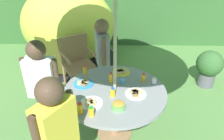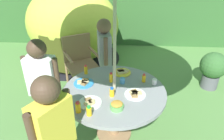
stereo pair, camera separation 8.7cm
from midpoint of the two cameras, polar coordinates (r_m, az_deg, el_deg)
The scene contains 21 objects.
ground_plane at distance 2.99m, azimuth 1.41°, elevation -16.47°, with size 10.00×10.00×0.02m, color #548442.
garden_table at distance 2.61m, azimuth 1.56°, elevation -7.65°, with size 1.22×1.22×0.69m.
wooden_chair at distance 3.68m, azimuth -7.81°, elevation 2.78°, with size 0.66×0.66×0.90m.
dome_tent at distance 4.61m, azimuth -9.95°, elevation 11.86°, with size 2.39×2.39×1.56m.
potted_plant at distance 4.03m, azimuth 25.78°, elevation 0.43°, with size 0.45×0.45×0.66m.
child_in_grey_shirt at distance 3.30m, azimuth -1.29°, elevation 5.76°, with size 0.25×0.42×1.27m.
child_in_white_shirt at distance 2.67m, azimuth -17.26°, elevation -1.54°, with size 0.44×0.22×1.29m.
child_in_yellow_shirt at distance 1.93m, azimuth -14.31°, elevation -14.08°, with size 0.34×0.39×1.32m.
snack_bowl at distance 2.25m, azimuth 2.41°, elevation -9.42°, with size 0.14×0.14×0.08m.
plate_far_left at distance 2.87m, azimuth 3.54°, elevation -0.57°, with size 0.24×0.24×0.03m.
plate_center_back at distance 2.34m, azimuth -4.79°, elevation -8.58°, with size 0.25×0.25×0.03m.
plate_far_right at distance 2.47m, azimuth 7.16°, elevation -6.34°, with size 0.24×0.24×0.03m.
plate_near_right at distance 2.67m, azimuth -6.58°, elevation -3.36°, with size 0.25×0.25×0.03m.
juice_bottle_near_left at distance 2.70m, azimuth 9.37°, elevation -2.17°, with size 0.05×0.05×0.11m.
juice_bottle_center_front at distance 2.66m, azimuth 0.68°, elevation -2.03°, with size 0.05×0.05×0.13m.
juice_bottle_mid_left at distance 2.85m, azimuth -6.08°, elevation 0.07°, with size 0.05×0.05×0.13m.
juice_bottle_mid_right at distance 2.22m, azimuth -7.88°, elevation -9.79°, with size 0.06×0.06×0.13m.
juice_bottle_front_edge at distance 2.42m, azimuth 1.02°, elevation -5.91°, with size 0.06×0.06×0.11m.
juice_bottle_back_edge at distance 2.17m, azimuth -4.95°, elevation -10.81°, with size 0.05×0.05×0.11m.
cup_near at distance 2.65m, azimuth 3.73°, elevation -2.85°, with size 0.06×0.06×0.07m, color #4C99D8.
cup_far at distance 2.69m, azimuth 12.11°, elevation -3.07°, with size 0.06×0.06×0.07m, color white.
Camera 2 is at (0.10, -2.07, 2.15)m, focal length 34.45 mm.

